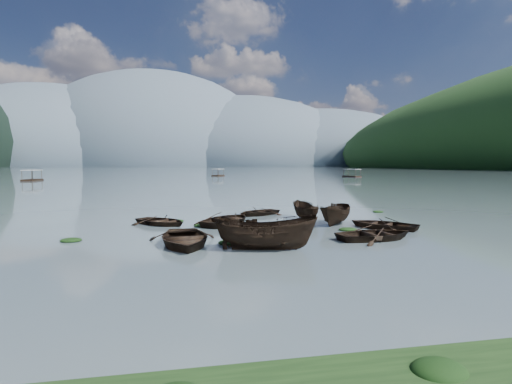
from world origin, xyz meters
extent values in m
plane|color=slate|center=(0.00, 0.00, 0.00)|extent=(2400.00, 2400.00, 0.00)
ellipsoid|color=#475666|center=(-260.00, 900.00, 0.00)|extent=(520.00, 520.00, 280.00)
ellipsoid|color=#475666|center=(-60.00, 900.00, 0.00)|extent=(520.00, 520.00, 340.00)
ellipsoid|color=#475666|center=(140.00, 900.00, 0.00)|extent=(520.00, 520.00, 260.00)
ellipsoid|color=#475666|center=(320.00, 900.00, 0.00)|extent=(520.00, 520.00, 220.00)
imported|color=black|center=(-5.69, 2.09, 0.00)|extent=(3.92, 5.31, 1.06)
imported|color=black|center=(-2.61, 8.91, 0.00)|extent=(5.84, 6.07, 1.02)
imported|color=black|center=(-1.74, 0.19, 0.00)|extent=(5.27, 2.94, 1.92)
imported|color=black|center=(7.16, 5.17, 0.00)|extent=(5.26, 5.34, 0.91)
imported|color=black|center=(4.82, 1.66, 0.00)|extent=(4.91, 3.79, 0.94)
imported|color=black|center=(4.79, 7.39, 0.00)|extent=(3.94, 4.40, 1.67)
imported|color=black|center=(-7.17, 9.48, 0.00)|extent=(5.01, 5.00, 0.86)
imported|color=black|center=(0.45, 13.41, 0.00)|extent=(4.93, 4.58, 0.83)
imported|color=black|center=(3.42, 10.14, 0.00)|extent=(1.64, 4.04, 1.54)
ellipsoid|color=black|center=(-11.71, 4.24, 0.00)|extent=(1.14, 0.93, 0.25)
ellipsoid|color=black|center=(-0.46, 3.15, 0.00)|extent=(0.99, 0.79, 0.22)
ellipsoid|color=black|center=(-3.29, 1.86, 0.00)|extent=(1.35, 1.08, 0.29)
ellipsoid|color=black|center=(6.90, 7.97, 0.00)|extent=(0.90, 0.76, 0.20)
ellipsoid|color=black|center=(4.54, 4.78, 0.00)|extent=(1.18, 0.93, 0.24)
ellipsoid|color=black|center=(-6.12, 10.73, 0.00)|extent=(1.04, 0.84, 0.22)
ellipsoid|color=black|center=(-4.44, 8.21, 0.00)|extent=(1.07, 0.89, 0.22)
ellipsoid|color=black|center=(11.09, 13.25, 0.00)|extent=(0.96, 0.77, 0.21)
camera|label=1|loc=(-5.87, -18.64, 4.17)|focal=28.00mm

